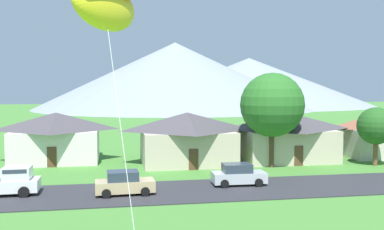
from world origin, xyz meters
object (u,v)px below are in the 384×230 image
object	(u,v)px
parked_car_tan_mid_west	(124,183)
pickup_truck_white_west_side	(3,181)
house_left_center	(187,137)
house_leftmost	(56,136)
tree_center	(376,126)
house_rightmost	(286,135)
parked_car_silver_west_end	(238,175)
house_right_center	(380,133)
kite_flyer_with_kite	(106,9)
tree_left_of_center	(272,105)

from	to	relation	value
parked_car_tan_mid_west	pickup_truck_white_west_side	xyz separation A→B (m)	(-8.51, 1.30, 0.19)
house_left_center	house_leftmost	bearing A→B (deg)	164.53
tree_center	pickup_truck_white_west_side	xyz separation A→B (m)	(-33.25, -6.45, -2.86)
house_leftmost	house_rightmost	size ratio (longest dim) A/B	0.91
tree_center	parked_car_silver_west_end	xyz separation A→B (m)	(-15.83, -6.26, -3.05)
house_right_center	parked_car_silver_west_end	xyz separation A→B (m)	(-19.93, -11.79, -1.68)
parked_car_silver_west_end	parked_car_tan_mid_west	distance (m)	9.04
house_rightmost	parked_car_silver_west_end	bearing A→B (deg)	-127.53
house_left_center	house_rightmost	bearing A→B (deg)	0.03
house_leftmost	kite_flyer_with_kite	bearing A→B (deg)	-80.08
house_rightmost	parked_car_tan_mid_west	size ratio (longest dim) A/B	2.38
house_right_center	kite_flyer_with_kite	world-z (taller)	kite_flyer_with_kite
house_leftmost	tree_center	distance (m)	32.41
house_leftmost	pickup_truck_white_west_side	xyz separation A→B (m)	(-1.91, -14.61, -1.59)
tree_left_of_center	pickup_truck_white_west_side	bearing A→B (deg)	-162.02
house_left_center	parked_car_tan_mid_west	xyz separation A→B (m)	(-6.62, -12.26, -1.82)
house_leftmost	house_left_center	size ratio (longest dim) A/B	0.95
house_leftmost	pickup_truck_white_west_side	world-z (taller)	house_leftmost
pickup_truck_white_west_side	house_rightmost	bearing A→B (deg)	23.10
house_right_center	house_rightmost	bearing A→B (deg)	-174.99
house_leftmost	tree_center	xyz separation A→B (m)	(31.34, -8.16, 1.27)
house_rightmost	kite_flyer_with_kite	xyz separation A→B (m)	(-18.12, -28.76, 7.76)
tree_left_of_center	tree_center	distance (m)	10.66
house_left_center	house_rightmost	distance (m)	10.56
kite_flyer_with_kite	tree_left_of_center	bearing A→B (deg)	58.79
house_right_center	tree_left_of_center	world-z (taller)	tree_left_of_center
house_left_center	parked_car_silver_west_end	xyz separation A→B (m)	(2.29, -10.76, -1.82)
house_right_center	tree_center	distance (m)	7.02
house_left_center	kite_flyer_with_kite	distance (m)	30.72
pickup_truck_white_west_side	kite_flyer_with_kite	distance (m)	21.49
house_left_center	parked_car_tan_mid_west	distance (m)	14.05
house_left_center	house_rightmost	size ratio (longest dim) A/B	0.96
house_left_center	house_right_center	bearing A→B (deg)	2.65
pickup_truck_white_west_side	house_left_center	bearing A→B (deg)	35.90
house_rightmost	tree_left_of_center	distance (m)	5.66
house_right_center	pickup_truck_white_west_side	bearing A→B (deg)	-162.21
kite_flyer_with_kite	house_right_center	bearing A→B (deg)	45.00
parked_car_tan_mid_west	kite_flyer_with_kite	xyz separation A→B (m)	(-0.94, -16.49, 9.55)
house_leftmost	parked_car_silver_west_end	bearing A→B (deg)	-42.91
tree_left_of_center	house_rightmost	bearing A→B (deg)	51.22
house_right_center	pickup_truck_white_west_side	xyz separation A→B (m)	(-37.35, -11.98, -1.49)
house_rightmost	tree_left_of_center	world-z (taller)	tree_left_of_center
house_leftmost	tree_left_of_center	distance (m)	22.40
house_left_center	pickup_truck_white_west_side	size ratio (longest dim) A/B	1.87
tree_left_of_center	pickup_truck_white_west_side	size ratio (longest dim) A/B	1.75
parked_car_silver_west_end	kite_flyer_with_kite	world-z (taller)	kite_flyer_with_kite
parked_car_silver_west_end	parked_car_tan_mid_west	xyz separation A→B (m)	(-8.91, -1.49, 0.00)
parked_car_tan_mid_west	kite_flyer_with_kite	distance (m)	19.08
house_rightmost	kite_flyer_with_kite	distance (m)	34.87
house_right_center	house_rightmost	size ratio (longest dim) A/B	0.91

